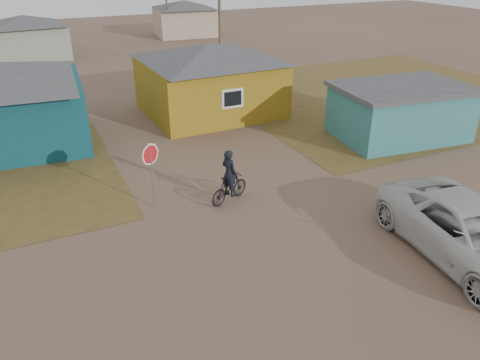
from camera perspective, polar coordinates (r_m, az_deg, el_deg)
name	(u,v)px	position (r m, az deg, el deg)	size (l,w,h in m)	color
ground	(305,251)	(14.91, 7.89, -8.54)	(120.00, 120.00, 0.00)	brown
grass_ne	(380,93)	(32.33, 16.74, 10.08)	(20.00, 18.00, 0.00)	brown
house_yellow	(210,78)	(26.68, -3.67, 12.29)	(7.72, 6.76, 3.90)	olive
shed_turquoise	(400,111)	(24.46, 18.93, 7.91)	(6.71, 4.93, 2.60)	#377979
house_pale_west	(27,37)	(44.60, -24.58, 15.59)	(7.04, 6.15, 3.60)	gray
house_beige_east	(185,18)	(53.30, -6.77, 19.07)	(6.95, 6.05, 3.60)	tan
utility_pole_near	(220,17)	(35.08, -2.51, 19.25)	(1.40, 0.20, 8.00)	brown
stop_sign	(151,161)	(16.61, -10.81, 2.30)	(0.81, 0.15, 2.49)	gray
cyclist	(229,183)	(17.16, -1.32, -0.38)	(1.88, 1.17, 2.06)	black
vehicle	(472,233)	(15.59, 26.44, -5.81)	(2.95, 6.39, 1.78)	silver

